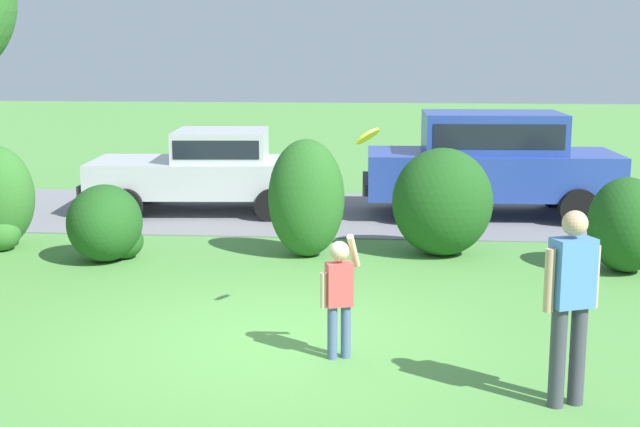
% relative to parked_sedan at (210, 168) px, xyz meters
% --- Properties ---
extents(ground_plane, '(80.00, 80.00, 0.00)m').
position_rel_parked_sedan_xyz_m(ground_plane, '(2.20, -7.22, -0.85)').
color(ground_plane, '#518E42').
extents(driveway_strip, '(28.00, 4.40, 0.02)m').
position_rel_parked_sedan_xyz_m(driveway_strip, '(2.20, 0.04, -0.84)').
color(driveway_strip, slate).
rests_on(driveway_strip, ground).
extents(shrub_centre_left, '(1.08, 1.22, 1.13)m').
position_rel_parked_sedan_xyz_m(shrub_centre_left, '(-0.72, -3.89, -0.32)').
color(shrub_centre_left, '#1E511C').
rests_on(shrub_centre_left, ground).
extents(shrub_centre, '(1.14, 0.96, 1.76)m').
position_rel_parked_sedan_xyz_m(shrub_centre, '(2.16, -3.38, 0.03)').
color(shrub_centre, '#286023').
rests_on(shrub_centre, ground).
extents(shrub_centre_right, '(1.50, 1.29, 1.62)m').
position_rel_parked_sedan_xyz_m(shrub_centre_right, '(4.19, -3.13, -0.09)').
color(shrub_centre_right, '#1E511C').
rests_on(shrub_centre_right, ground).
extents(shrub_far_end, '(1.05, 1.21, 1.33)m').
position_rel_parked_sedan_xyz_m(shrub_far_end, '(6.68, -3.90, -0.18)').
color(shrub_far_end, '#1E511C').
rests_on(shrub_far_end, ground).
extents(parked_sedan, '(4.52, 2.35, 1.56)m').
position_rel_parked_sedan_xyz_m(parked_sedan, '(0.00, 0.00, 0.00)').
color(parked_sedan, silver).
rests_on(parked_sedan, ground).
extents(parked_suv, '(4.75, 2.21, 1.92)m').
position_rel_parked_sedan_xyz_m(parked_suv, '(5.23, 0.01, 0.23)').
color(parked_suv, '#28429E').
rests_on(parked_suv, ground).
extents(child_thrower, '(0.40, 0.36, 1.29)m').
position_rel_parked_sedan_xyz_m(child_thrower, '(2.92, -7.69, -0.13)').
color(child_thrower, '#4C608C').
rests_on(child_thrower, ground).
extents(frisbee, '(0.29, 0.28, 0.23)m').
position_rel_parked_sedan_xyz_m(frisbee, '(3.16, -6.90, 1.32)').
color(frisbee, yellow).
extents(adult_onlooker, '(0.50, 0.34, 1.74)m').
position_rel_parked_sedan_xyz_m(adult_onlooker, '(4.97, -8.71, 0.13)').
color(adult_onlooker, '#3F3F4C').
rests_on(adult_onlooker, ground).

